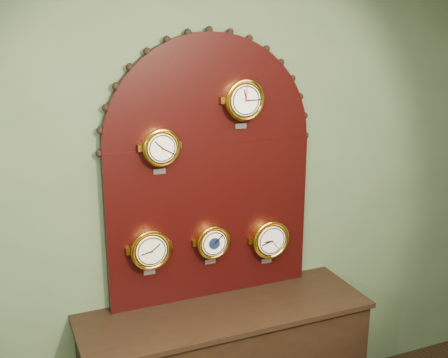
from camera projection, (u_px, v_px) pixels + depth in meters
name	position (u px, v px, depth m)	size (l,w,h in m)	color
wall_back	(207.00, 198.00, 3.22)	(4.00, 4.00, 0.00)	#44583C
display_board	(210.00, 162.00, 3.12)	(1.26, 0.06, 1.53)	black
roman_clock	(161.00, 147.00, 2.91)	(0.20, 0.08, 0.25)	gold
arabic_clock	(244.00, 100.00, 3.03)	(0.23, 0.08, 0.28)	gold
hygrometer	(150.00, 249.00, 3.04)	(0.23, 0.08, 0.28)	gold
barometer	(212.00, 242.00, 3.18)	(0.20, 0.08, 0.25)	gold
tide_clock	(270.00, 239.00, 3.32)	(0.23, 0.08, 0.28)	gold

